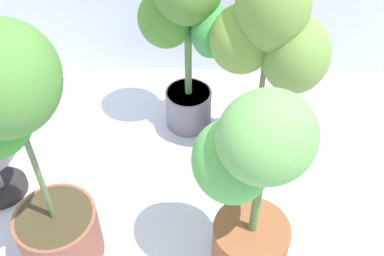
% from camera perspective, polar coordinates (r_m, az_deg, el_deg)
% --- Properties ---
extents(ground_plane, '(8.00, 8.00, 0.00)m').
position_cam_1_polar(ground_plane, '(1.58, -3.32, -11.53)').
color(ground_plane, silver).
rests_on(ground_plane, ground).
extents(potted_plant_back_right, '(0.43, 0.32, 0.76)m').
position_cam_1_polar(potted_plant_back_right, '(1.51, 9.62, 9.59)').
color(potted_plant_back_right, black).
rests_on(potted_plant_back_right, ground).
extents(potted_plant_back_center, '(0.41, 0.31, 0.73)m').
position_cam_1_polar(potted_plant_back_center, '(1.62, -0.73, 12.55)').
color(potted_plant_back_center, slate).
rests_on(potted_plant_back_center, ground).
extents(potted_plant_front_right, '(0.36, 0.33, 0.67)m').
position_cam_1_polar(potted_plant_front_right, '(1.20, 7.36, -6.65)').
color(potted_plant_front_right, brown).
rests_on(potted_plant_front_right, ground).
extents(potted_plant_front_left, '(0.36, 0.33, 0.83)m').
position_cam_1_polar(potted_plant_front_left, '(1.21, -20.37, -2.52)').
color(potted_plant_front_left, brown).
rests_on(potted_plant_front_left, ground).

